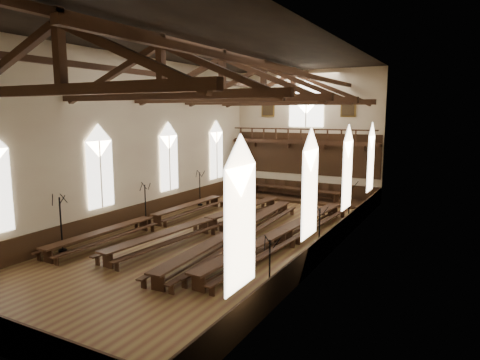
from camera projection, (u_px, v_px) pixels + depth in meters
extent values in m
plane|color=brown|center=(223.00, 236.00, 23.38)|extent=(26.00, 26.00, 0.00)
plane|color=beige|center=(306.00, 134.00, 33.92)|extent=(12.00, 0.00, 12.00)
plane|color=beige|center=(136.00, 141.00, 25.42)|extent=(0.00, 26.00, 26.00)
plane|color=beige|center=(334.00, 149.00, 19.80)|extent=(0.00, 26.00, 26.00)
plane|color=black|center=(222.00, 47.00, 21.84)|extent=(26.00, 26.00, 0.00)
cube|color=black|center=(305.00, 189.00, 34.56)|extent=(11.90, 0.08, 1.20)
cube|color=black|center=(139.00, 214.00, 26.08)|extent=(0.08, 25.90, 1.20)
cube|color=black|center=(330.00, 241.00, 20.50)|extent=(0.08, 25.90, 1.20)
cube|color=white|center=(100.00, 174.00, 23.01)|extent=(0.05, 1.80, 3.60)
cube|color=white|center=(99.00, 141.00, 22.73)|extent=(0.05, 1.80, 1.80)
cylinder|color=beige|center=(101.00, 174.00, 22.99)|extent=(0.08, 0.08, 3.60)
cube|color=white|center=(169.00, 163.00, 28.23)|extent=(0.05, 1.80, 3.60)
cube|color=white|center=(168.00, 136.00, 27.95)|extent=(0.05, 1.80, 1.80)
cylinder|color=beige|center=(170.00, 163.00, 28.21)|extent=(0.08, 0.08, 3.60)
cube|color=white|center=(216.00, 155.00, 33.45)|extent=(0.05, 1.80, 3.60)
cube|color=white|center=(216.00, 132.00, 33.17)|extent=(0.05, 1.80, 1.80)
cylinder|color=beige|center=(217.00, 155.00, 33.43)|extent=(0.08, 0.08, 3.60)
cube|color=white|center=(240.00, 228.00, 12.27)|extent=(0.05, 1.80, 3.60)
cube|color=white|center=(240.00, 166.00, 11.99)|extent=(0.05, 1.80, 1.80)
cylinder|color=beige|center=(239.00, 228.00, 12.28)|extent=(0.08, 0.08, 3.60)
cube|color=white|center=(310.00, 194.00, 17.48)|extent=(0.05, 1.80, 3.60)
cube|color=white|center=(311.00, 150.00, 17.21)|extent=(0.05, 1.80, 1.80)
cylinder|color=beige|center=(309.00, 194.00, 17.50)|extent=(0.08, 0.08, 3.60)
cube|color=white|center=(347.00, 175.00, 22.70)|extent=(0.05, 1.80, 3.60)
cube|color=white|center=(348.00, 141.00, 22.42)|extent=(0.05, 1.80, 1.80)
cylinder|color=beige|center=(346.00, 175.00, 22.72)|extent=(0.08, 0.08, 3.60)
cube|color=white|center=(371.00, 164.00, 27.92)|extent=(0.05, 1.80, 3.60)
cube|color=white|center=(372.00, 136.00, 27.64)|extent=(0.05, 1.80, 1.80)
cylinder|color=beige|center=(370.00, 164.00, 27.94)|extent=(0.08, 0.08, 3.60)
cube|color=white|center=(306.00, 111.00, 33.55)|extent=(2.80, 0.05, 2.40)
cube|color=white|center=(307.00, 96.00, 33.37)|extent=(2.80, 0.05, 2.80)
cylinder|color=beige|center=(306.00, 111.00, 33.52)|extent=(0.10, 0.10, 2.40)
cube|color=#321B0F|center=(303.00, 142.00, 33.45)|extent=(11.80, 1.20, 0.20)
cube|color=black|center=(305.00, 154.00, 34.11)|extent=(11.80, 0.10, 3.30)
cube|color=#321B0F|center=(301.00, 129.00, 32.81)|extent=(11.60, 0.12, 0.10)
cube|color=#321B0F|center=(301.00, 141.00, 32.95)|extent=(11.60, 0.12, 0.10)
cube|color=#321B0F|center=(254.00, 143.00, 35.94)|extent=(0.35, 0.40, 0.50)
cube|color=#321B0F|center=(287.00, 145.00, 34.53)|extent=(0.35, 0.40, 0.50)
cube|color=#321B0F|center=(323.00, 146.00, 33.13)|extent=(0.35, 0.40, 0.50)
cube|color=#321B0F|center=(362.00, 147.00, 31.72)|extent=(0.35, 0.40, 0.50)
cube|color=brown|center=(268.00, 108.00, 35.06)|extent=(1.15, 0.06, 1.45)
cube|color=black|center=(268.00, 108.00, 35.03)|extent=(0.95, 0.04, 1.25)
cube|color=brown|center=(348.00, 107.00, 31.97)|extent=(1.15, 0.06, 1.45)
cube|color=black|center=(348.00, 107.00, 31.93)|extent=(0.95, 0.04, 1.25)
cube|color=#321B0F|center=(62.00, 90.00, 13.54)|extent=(11.70, 0.35, 0.35)
cube|color=#321B0F|center=(59.00, 47.00, 13.34)|extent=(0.30, 0.30, 2.40)
cube|color=#321B0F|center=(3.00, 65.00, 14.75)|extent=(5.44, 0.26, 2.40)
cube|color=#321B0F|center=(130.00, 55.00, 12.05)|extent=(5.44, 0.26, 2.40)
cube|color=#321B0F|center=(162.00, 95.00, 17.89)|extent=(11.70, 0.35, 0.35)
cube|color=#321B0F|center=(161.00, 63.00, 17.69)|extent=(0.30, 0.30, 2.40)
cube|color=#321B0F|center=(110.00, 76.00, 19.10)|extent=(5.44, 0.26, 2.40)
cube|color=#321B0F|center=(220.00, 70.00, 16.40)|extent=(5.44, 0.26, 2.40)
cube|color=#321B0F|center=(222.00, 99.00, 22.24)|extent=(11.70, 0.35, 0.35)
cube|color=#321B0F|center=(222.00, 73.00, 22.04)|extent=(0.30, 0.30, 2.40)
cube|color=#321B0F|center=(177.00, 83.00, 23.45)|extent=(5.44, 0.26, 2.40)
cube|color=#321B0F|center=(273.00, 79.00, 20.75)|extent=(5.44, 0.26, 2.40)
cube|color=#321B0F|center=(263.00, 101.00, 26.59)|extent=(11.70, 0.35, 0.35)
cube|color=#321B0F|center=(264.00, 80.00, 26.39)|extent=(0.30, 0.30, 2.40)
cube|color=#321B0F|center=(223.00, 88.00, 27.80)|extent=(5.44, 0.26, 2.40)
cube|color=#321B0F|center=(308.00, 85.00, 25.10)|extent=(5.44, 0.26, 2.40)
cube|color=#321B0F|center=(293.00, 103.00, 30.94)|extent=(11.70, 0.35, 0.35)
cube|color=#321B0F|center=(293.00, 85.00, 30.74)|extent=(0.30, 0.30, 2.40)
cube|color=#321B0F|center=(257.00, 91.00, 32.15)|extent=(5.44, 0.26, 2.40)
cube|color=#321B0F|center=(332.00, 89.00, 29.45)|extent=(5.44, 0.26, 2.40)
cube|color=#321B0F|center=(170.00, 76.00, 23.61)|extent=(0.25, 25.70, 0.25)
cube|color=#321B0F|center=(283.00, 70.00, 20.46)|extent=(0.25, 25.70, 0.25)
cube|color=#321B0F|center=(222.00, 53.00, 21.88)|extent=(0.30, 25.70, 0.30)
cube|color=#321B0F|center=(103.00, 232.00, 21.72)|extent=(0.87, 6.91, 0.08)
cube|color=#321B0F|center=(51.00, 257.00, 19.08)|extent=(0.59, 0.09, 0.66)
cube|color=#321B0F|center=(144.00, 225.00, 24.48)|extent=(0.59, 0.09, 0.66)
cube|color=#321B0F|center=(103.00, 240.00, 21.79)|extent=(0.24, 6.10, 0.08)
cube|color=#321B0F|center=(95.00, 235.00, 22.07)|extent=(0.46, 6.89, 0.06)
cube|color=#321B0F|center=(42.00, 258.00, 19.36)|extent=(0.22, 0.07, 0.38)
cube|color=#321B0F|center=(137.00, 226.00, 24.84)|extent=(0.22, 0.07, 0.38)
cube|color=#321B0F|center=(112.00, 239.00, 21.47)|extent=(0.46, 6.89, 0.06)
cube|color=#321B0F|center=(59.00, 262.00, 18.76)|extent=(0.22, 0.07, 0.38)
cube|color=#321B0F|center=(153.00, 228.00, 24.24)|extent=(0.22, 0.07, 0.38)
cube|color=#321B0F|center=(187.00, 205.00, 28.16)|extent=(0.87, 6.91, 0.08)
cube|color=#321B0F|center=(157.00, 220.00, 25.52)|extent=(0.59, 0.09, 0.66)
cube|color=#321B0F|center=(212.00, 202.00, 30.91)|extent=(0.59, 0.09, 0.66)
cube|color=#321B0F|center=(188.00, 211.00, 28.23)|extent=(0.24, 6.10, 0.08)
cube|color=#321B0F|center=(180.00, 208.00, 28.50)|extent=(0.46, 6.89, 0.06)
cube|color=#321B0F|center=(149.00, 221.00, 25.80)|extent=(0.22, 0.07, 0.38)
cube|color=#321B0F|center=(206.00, 203.00, 31.28)|extent=(0.22, 0.07, 0.38)
cube|color=#321B0F|center=(195.00, 210.00, 27.90)|extent=(0.46, 6.89, 0.06)
cube|color=#321B0F|center=(165.00, 224.00, 25.20)|extent=(0.22, 0.07, 0.38)
cube|color=#321B0F|center=(220.00, 204.00, 30.68)|extent=(0.22, 0.07, 0.38)
cube|color=#321B0F|center=(168.00, 235.00, 20.99)|extent=(1.49, 7.34, 0.08)
cube|color=#321B0F|center=(121.00, 263.00, 18.19)|extent=(0.63, 0.15, 0.70)
cube|color=#321B0F|center=(205.00, 227.00, 23.91)|extent=(0.63, 0.15, 0.70)
cube|color=#321B0F|center=(168.00, 244.00, 21.06)|extent=(0.76, 6.45, 0.08)
cube|color=#321B0F|center=(159.00, 239.00, 21.40)|extent=(1.05, 7.30, 0.06)
cube|color=#321B0F|center=(110.00, 264.00, 18.53)|extent=(0.24, 0.10, 0.41)
cube|color=#321B0F|center=(196.00, 228.00, 24.34)|extent=(0.24, 0.10, 0.41)
cube|color=#321B0F|center=(178.00, 243.00, 20.68)|extent=(1.05, 7.30, 0.06)
cube|color=#321B0F|center=(130.00, 270.00, 17.81)|extent=(0.24, 0.10, 0.41)
cube|color=#321B0F|center=(214.00, 231.00, 23.62)|extent=(0.24, 0.10, 0.41)
cube|color=#321B0F|center=(240.00, 206.00, 27.43)|extent=(1.49, 7.34, 0.08)
cube|color=#321B0F|center=(213.00, 224.00, 24.63)|extent=(0.63, 0.15, 0.70)
cube|color=#321B0F|center=(262.00, 203.00, 30.35)|extent=(0.63, 0.15, 0.70)
cube|color=#321B0F|center=(240.00, 214.00, 27.50)|extent=(0.76, 6.45, 0.08)
cube|color=#321B0F|center=(231.00, 210.00, 27.83)|extent=(1.05, 7.30, 0.06)
cube|color=#321B0F|center=(203.00, 225.00, 24.96)|extent=(0.24, 0.10, 0.41)
cube|color=#321B0F|center=(254.00, 204.00, 30.78)|extent=(0.24, 0.10, 0.41)
cube|color=#321B0F|center=(248.00, 212.00, 27.11)|extent=(1.05, 7.30, 0.06)
cube|color=#321B0F|center=(221.00, 228.00, 24.24)|extent=(0.24, 0.10, 0.41)
cube|color=#321B0F|center=(270.00, 206.00, 30.05)|extent=(0.24, 0.10, 0.41)
cube|color=#321B0F|center=(198.00, 248.00, 19.07)|extent=(1.08, 7.20, 0.08)
cube|color=#321B0F|center=(151.00, 280.00, 16.32)|extent=(0.61, 0.11, 0.69)
cube|color=#321B0F|center=(233.00, 238.00, 21.94)|extent=(0.61, 0.11, 0.69)
cube|color=#321B0F|center=(198.00, 258.00, 19.14)|extent=(0.40, 6.35, 0.08)
cube|color=#321B0F|center=(186.00, 252.00, 19.38)|extent=(0.65, 7.18, 0.06)
cube|color=#321B0F|center=(136.00, 282.00, 16.57)|extent=(0.23, 0.08, 0.40)
cube|color=#321B0F|center=(223.00, 238.00, 22.27)|extent=(0.23, 0.08, 0.40)
cube|color=#321B0F|center=(210.00, 256.00, 18.84)|extent=(0.65, 7.18, 0.06)
cube|color=#321B0F|center=(164.00, 287.00, 16.03)|extent=(0.23, 0.08, 0.40)
cube|color=#321B0F|center=(245.00, 242.00, 21.73)|extent=(0.23, 0.08, 0.40)
cube|color=#321B0F|center=(267.00, 214.00, 25.51)|extent=(1.08, 7.20, 0.08)
cube|color=#321B0F|center=(242.00, 233.00, 22.76)|extent=(0.61, 0.11, 0.69)
cube|color=#321B0F|center=(287.00, 209.00, 28.37)|extent=(0.61, 0.11, 0.69)
cube|color=#321B0F|center=(267.00, 221.00, 25.58)|extent=(0.40, 6.35, 0.08)
cube|color=#321B0F|center=(257.00, 217.00, 25.82)|extent=(0.65, 7.18, 0.06)
cube|color=#321B0F|center=(231.00, 235.00, 23.00)|extent=(0.23, 0.08, 0.40)
cube|color=#321B0F|center=(279.00, 210.00, 28.71)|extent=(0.23, 0.08, 0.40)
cube|color=#321B0F|center=(277.00, 220.00, 25.28)|extent=(0.65, 7.18, 0.06)
cube|color=#321B0F|center=(252.00, 237.00, 22.46)|extent=(0.23, 0.08, 0.40)
cube|color=#321B0F|center=(297.00, 212.00, 28.17)|extent=(0.23, 0.08, 0.40)
cube|color=#321B0F|center=(252.00, 250.00, 18.65)|extent=(1.30, 7.43, 0.08)
cube|color=#321B0F|center=(211.00, 285.00, 15.82)|extent=(0.63, 0.13, 0.71)
cube|color=#321B0F|center=(281.00, 239.00, 21.61)|extent=(0.63, 0.13, 0.71)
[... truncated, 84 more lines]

